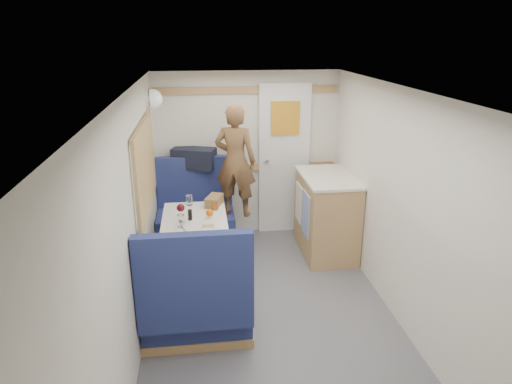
{
  "coord_description": "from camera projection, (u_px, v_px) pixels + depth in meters",
  "views": [
    {
      "loc": [
        -0.57,
        -3.09,
        2.42
      ],
      "look_at": [
        -0.06,
        0.9,
        1.0
      ],
      "focal_mm": 32.0,
      "sensor_mm": 36.0,
      "label": 1
    }
  ],
  "objects": [
    {
      "name": "floor",
      "position": [
        278.0,
        342.0,
        3.76
      ],
      "size": [
        4.5,
        4.5,
        0.0
      ],
      "primitive_type": "plane",
      "color": "#515156",
      "rests_on": "ground"
    },
    {
      "name": "ceiling",
      "position": [
        282.0,
        97.0,
        3.1
      ],
      "size": [
        4.5,
        4.5,
        0.0
      ],
      "primitive_type": "plane",
      "rotation": [
        3.14,
        0.0,
        0.0
      ],
      "color": "silver",
      "rests_on": "wall_back"
    },
    {
      "name": "wall_back",
      "position": [
        247.0,
        155.0,
        5.54
      ],
      "size": [
        2.2,
        0.02,
        2.0
      ],
      "primitive_type": "cube",
      "color": "silver",
      "rests_on": "floor"
    },
    {
      "name": "wall_left",
      "position": [
        130.0,
        239.0,
        3.3
      ],
      "size": [
        0.02,
        4.5,
        2.0
      ],
      "primitive_type": "cube",
      "color": "silver",
      "rests_on": "floor"
    },
    {
      "name": "wall_right",
      "position": [
        418.0,
        224.0,
        3.56
      ],
      "size": [
        0.02,
        4.5,
        2.0
      ],
      "primitive_type": "cube",
      "color": "silver",
      "rests_on": "floor"
    },
    {
      "name": "oak_trim_low",
      "position": [
        248.0,
        167.0,
        5.57
      ],
      "size": [
        2.15,
        0.02,
        0.08
      ],
      "primitive_type": "cube",
      "color": "#A07F48",
      "rests_on": "wall_back"
    },
    {
      "name": "oak_trim_high",
      "position": [
        247.0,
        90.0,
        5.26
      ],
      "size": [
        2.15,
        0.02,
        0.08
      ],
      "primitive_type": "cube",
      "color": "#A07F48",
      "rests_on": "wall_back"
    },
    {
      "name": "side_window",
      "position": [
        144.0,
        167.0,
        4.15
      ],
      "size": [
        0.04,
        1.3,
        0.72
      ],
      "primitive_type": "cube",
      "color": "#929F87",
      "rests_on": "wall_left"
    },
    {
      "name": "rear_door",
      "position": [
        284.0,
        157.0,
        5.57
      ],
      "size": [
        0.62,
        0.12,
        1.86
      ],
      "color": "white",
      "rests_on": "wall_back"
    },
    {
      "name": "dinette_table",
      "position": [
        195.0,
        233.0,
        4.43
      ],
      "size": [
        0.62,
        0.92,
        0.72
      ],
      "color": "white",
      "rests_on": "floor"
    },
    {
      "name": "bench_far",
      "position": [
        196.0,
        223.0,
        5.33
      ],
      "size": [
        0.9,
        0.59,
        1.05
      ],
      "color": "navy",
      "rests_on": "floor"
    },
    {
      "name": "bench_near",
      "position": [
        197.0,
        307.0,
        3.71
      ],
      "size": [
        0.9,
        0.59,
        1.05
      ],
      "color": "navy",
      "rests_on": "floor"
    },
    {
      "name": "ledge",
      "position": [
        194.0,
        170.0,
        5.38
      ],
      "size": [
        0.9,
        0.14,
        0.04
      ],
      "primitive_type": "cube",
      "color": "#A07F48",
      "rests_on": "bench_far"
    },
    {
      "name": "dome_light",
      "position": [
        153.0,
        99.0,
        4.79
      ],
      "size": [
        0.2,
        0.2,
        0.2
      ],
      "primitive_type": "sphere",
      "color": "white",
      "rests_on": "wall_left"
    },
    {
      "name": "galley_counter",
      "position": [
        326.0,
        214.0,
        5.16
      ],
      "size": [
        0.57,
        0.92,
        0.92
      ],
      "color": "#A07F48",
      "rests_on": "floor"
    },
    {
      "name": "person",
      "position": [
        235.0,
        161.0,
        4.99
      ],
      "size": [
        0.53,
        0.43,
        1.25
      ],
      "primitive_type": "imported",
      "rotation": [
        0.0,
        0.0,
        2.82
      ],
      "color": "brown",
      "rests_on": "bench_far"
    },
    {
      "name": "duffel_bag",
      "position": [
        194.0,
        158.0,
        5.33
      ],
      "size": [
        0.55,
        0.39,
        0.24
      ],
      "primitive_type": "cube",
      "rotation": [
        0.0,
        0.0,
        -0.34
      ],
      "color": "black",
      "rests_on": "ledge"
    },
    {
      "name": "tray",
      "position": [
        203.0,
        230.0,
        4.1
      ],
      "size": [
        0.39,
        0.45,
        0.02
      ],
      "primitive_type": "cube",
      "rotation": [
        0.0,
        0.0,
        0.31
      ],
      "color": "silver",
      "rests_on": "dinette_table"
    },
    {
      "name": "orange_fruit",
      "position": [
        210.0,
        213.0,
        4.37
      ],
      "size": [
        0.07,
        0.07,
        0.07
      ],
      "primitive_type": "sphere",
      "color": "orange",
      "rests_on": "tray"
    },
    {
      "name": "cheese_block",
      "position": [
        208.0,
        225.0,
        4.15
      ],
      "size": [
        0.1,
        0.07,
        0.03
      ],
      "primitive_type": "cube",
      "rotation": [
        0.0,
        0.0,
        0.08
      ],
      "color": "#EBE488",
      "rests_on": "tray"
    },
    {
      "name": "wine_glass",
      "position": [
        181.0,
        209.0,
        4.29
      ],
      "size": [
        0.08,
        0.08,
        0.17
      ],
      "color": "white",
      "rests_on": "dinette_table"
    },
    {
      "name": "tumbler_left",
      "position": [
        181.0,
        221.0,
        4.18
      ],
      "size": [
        0.07,
        0.07,
        0.12
      ],
      "primitive_type": "cylinder",
      "color": "white",
      "rests_on": "dinette_table"
    },
    {
      "name": "tumbler_mid",
      "position": [
        189.0,
        200.0,
        4.71
      ],
      "size": [
        0.07,
        0.07,
        0.11
      ],
      "primitive_type": "cylinder",
      "color": "white",
      "rests_on": "dinette_table"
    },
    {
      "name": "beer_glass",
      "position": [
        215.0,
        206.0,
        4.58
      ],
      "size": [
        0.06,
        0.06,
        0.09
      ],
      "primitive_type": "cylinder",
      "color": "#974716",
      "rests_on": "dinette_table"
    },
    {
      "name": "pepper_grinder",
      "position": [
        190.0,
        215.0,
        4.33
      ],
      "size": [
        0.04,
        0.04,
        0.1
      ],
      "primitive_type": "cylinder",
      "color": "black",
      "rests_on": "dinette_table"
    },
    {
      "name": "bread_loaf",
      "position": [
        214.0,
        201.0,
        4.7
      ],
      "size": [
        0.21,
        0.27,
        0.1
      ],
      "primitive_type": "cube",
      "rotation": [
        0.0,
        0.0,
        -0.36
      ],
      "color": "olive",
      "rests_on": "dinette_table"
    }
  ]
}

